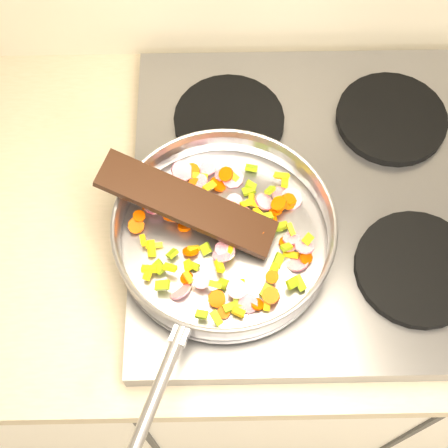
{
  "coord_description": "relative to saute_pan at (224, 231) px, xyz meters",
  "views": [
    {
      "loc": [
        -0.86,
        1.16,
        1.82
      ],
      "look_at": [
        -0.85,
        1.57,
        1.01
      ],
      "focal_mm": 50.0,
      "sensor_mm": 36.0,
      "label": 1
    }
  ],
  "objects": [
    {
      "name": "grate_fl",
      "position": [
        0.01,
        -0.05,
        -0.04
      ],
      "size": [
        0.19,
        0.19,
        0.02
      ],
      "primitive_type": "cylinder",
      "color": "black",
      "rests_on": "cooktop"
    },
    {
      "name": "vegetable_heap",
      "position": [
        0.0,
        0.01,
        -0.01
      ],
      "size": [
        0.29,
        0.28,
        0.05
      ],
      "color": "yellow",
      "rests_on": "saute_pan"
    },
    {
      "name": "grate_br",
      "position": [
        0.29,
        0.23,
        -0.04
      ],
      "size": [
        0.19,
        0.19,
        0.02
      ],
      "primitive_type": "cylinder",
      "color": "black",
      "rests_on": "cooktop"
    },
    {
      "name": "cooktop",
      "position": [
        0.15,
        0.09,
        -0.07
      ],
      "size": [
        0.6,
        0.6,
        0.04
      ],
      "primitive_type": "cube",
      "color": "#939399",
      "rests_on": "counter_top"
    },
    {
      "name": "grate_bl",
      "position": [
        0.01,
        0.23,
        -0.04
      ],
      "size": [
        0.19,
        0.19,
        0.02
      ],
      "primitive_type": "cylinder",
      "color": "black",
      "rests_on": "cooktop"
    },
    {
      "name": "saute_pan",
      "position": [
        0.0,
        0.0,
        0.0
      ],
      "size": [
        0.37,
        0.52,
        0.06
      ],
      "rotation": [
        0.0,
        0.0,
        -0.36
      ],
      "color": "#9E9EA5",
      "rests_on": "grate_fl"
    },
    {
      "name": "grate_fr",
      "position": [
        0.29,
        -0.05,
        -0.04
      ],
      "size": [
        0.19,
        0.19,
        0.02
      ],
      "primitive_type": "cylinder",
      "color": "black",
      "rests_on": "cooktop"
    },
    {
      "name": "wooden_spatula",
      "position": [
        -0.05,
        0.03,
        0.03
      ],
      "size": [
        0.27,
        0.15,
        0.08
      ],
      "primitive_type": "cube",
      "rotation": [
        0.0,
        -0.25,
        2.79
      ],
      "color": "black",
      "rests_on": "saute_pan"
    }
  ]
}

